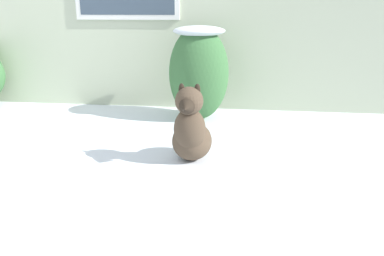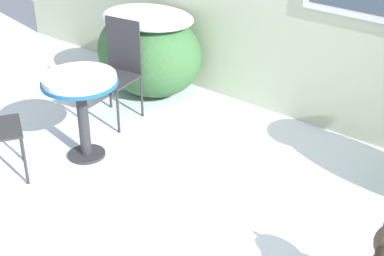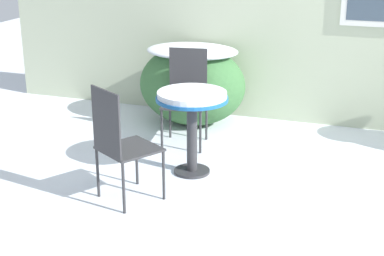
{
  "view_description": "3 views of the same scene",
  "coord_description": "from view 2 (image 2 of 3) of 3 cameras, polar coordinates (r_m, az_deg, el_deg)",
  "views": [
    {
      "loc": [
        2.14,
        -2.67,
        1.27
      ],
      "look_at": [
        1.75,
        0.39,
        0.29
      ],
      "focal_mm": 35.0,
      "sensor_mm": 36.0,
      "label": 1
    },
    {
      "loc": [
        2.48,
        -2.45,
        2.69
      ],
      "look_at": [
        0.0,
        0.6,
        0.55
      ],
      "focal_mm": 55.0,
      "sensor_mm": 36.0,
      "label": 2
    },
    {
      "loc": [
        0.59,
        -4.28,
        2.17
      ],
      "look_at": [
        -1.04,
        0.4,
        0.43
      ],
      "focal_mm": 55.0,
      "sensor_mm": 36.0,
      "label": 3
    }
  ],
  "objects": [
    {
      "name": "patio_chair_near_table",
      "position": [
        5.68,
        -7.27,
        5.86
      ],
      "size": [
        0.49,
        0.49,
        0.97
      ],
      "rotation": [
        0.0,
        0.0,
        0.16
      ],
      "color": "#2D2D30",
      "rests_on": "ground_plane"
    },
    {
      "name": "patio_table",
      "position": [
        4.98,
        -10.76,
        3.5
      ],
      "size": [
        0.64,
        0.64,
        0.77
      ],
      "color": "#2D2D30",
      "rests_on": "ground_plane"
    },
    {
      "name": "shrub_left",
      "position": [
        6.17,
        -4.21,
        7.54
      ],
      "size": [
        1.21,
        0.93,
        0.9
      ],
      "color": "#386638",
      "rests_on": "ground_plane"
    },
    {
      "name": "ground_plane",
      "position": [
        4.41,
        -5.0,
        -9.21
      ],
      "size": [
        16.0,
        16.0,
        0.0
      ],
      "primitive_type": "plane",
      "color": "silver"
    }
  ]
}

